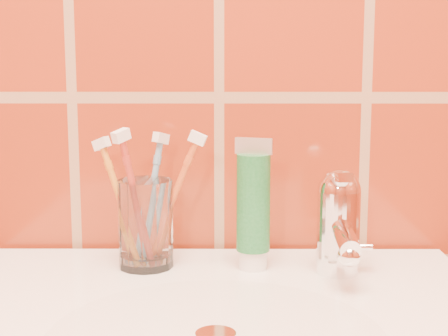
{
  "coord_description": "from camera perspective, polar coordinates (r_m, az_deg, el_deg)",
  "views": [
    {
      "loc": [
        0.01,
        0.35,
        1.1
      ],
      "look_at": [
        0.01,
        1.08,
        0.97
      ],
      "focal_mm": 55.0,
      "sensor_mm": 36.0,
      "label": 1
    }
  ],
  "objects": [
    {
      "name": "glass_tumbler",
      "position": [
        0.8,
        -6.54,
        -4.63
      ],
      "size": [
        0.08,
        0.08,
        0.1
      ],
      "primitive_type": "cylinder",
      "rotation": [
        0.0,
        0.0,
        0.28
      ],
      "color": "white",
      "rests_on": "pedestal_sink"
    },
    {
      "name": "toothpaste_tube",
      "position": [
        0.78,
        2.45,
        -3.37
      ],
      "size": [
        0.04,
        0.04,
        0.15
      ],
      "rotation": [
        0.0,
        0.0,
        -0.29
      ],
      "color": "white",
      "rests_on": "pedestal_sink"
    },
    {
      "name": "faucet",
      "position": [
        0.78,
        9.55,
        -4.21
      ],
      "size": [
        0.05,
        0.11,
        0.12
      ],
      "color": "white",
      "rests_on": "pedestal_sink"
    },
    {
      "name": "toothbrush_0",
      "position": [
        0.77,
        -7.28,
        -2.79
      ],
      "size": [
        0.1,
        0.1,
        0.18
      ],
      "primitive_type": null,
      "rotation": [
        0.25,
        0.0,
        -0.74
      ],
      "color": "#A83124",
      "rests_on": "glass_tumbler"
    },
    {
      "name": "toothbrush_1",
      "position": [
        0.8,
        -8.51,
        -2.94
      ],
      "size": [
        0.13,
        0.11,
        0.16
      ],
      "primitive_type": null,
      "rotation": [
        0.38,
        0.0,
        -2.08
      ],
      "color": "#C57922",
      "rests_on": "glass_tumbler"
    },
    {
      "name": "toothbrush_2",
      "position": [
        0.81,
        -6.1,
        -2.58
      ],
      "size": [
        0.09,
        0.1,
        0.17
      ],
      "primitive_type": null,
      "rotation": [
        0.26,
        0.0,
        2.5
      ],
      "color": "#6896B9",
      "rests_on": "glass_tumbler"
    },
    {
      "name": "toothbrush_3",
      "position": [
        0.8,
        -4.32,
        -2.67
      ],
      "size": [
        0.1,
        0.09,
        0.16
      ],
      "primitive_type": null,
      "rotation": [
        0.39,
        0.0,
        1.45
      ],
      "color": "#C55522",
      "rests_on": "glass_tumbler"
    }
  ]
}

